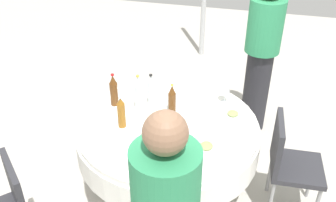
% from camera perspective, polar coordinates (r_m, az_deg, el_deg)
% --- Properties ---
extents(ground_plane, '(10.00, 10.00, 0.00)m').
position_cam_1_polar(ground_plane, '(3.50, 0.00, -13.11)').
color(ground_plane, '#B7B2A8').
extents(dining_table, '(1.46, 1.46, 0.74)m').
position_cam_1_polar(dining_table, '(3.10, 0.00, -5.41)').
color(dining_table, white).
rests_on(dining_table, ground_plane).
extents(bottle_brown_mid, '(0.06, 0.06, 0.26)m').
position_cam_1_polar(bottle_brown_mid, '(3.07, 0.60, 0.23)').
color(bottle_brown_mid, '#593314').
rests_on(bottle_brown_mid, dining_table).
extents(bottle_amber_east, '(0.06, 0.06, 0.27)m').
position_cam_1_polar(bottle_amber_east, '(2.92, -7.00, -1.74)').
color(bottle_amber_east, '#8C5619').
rests_on(bottle_amber_east, dining_table).
extents(bottle_brown_outer, '(0.07, 0.07, 0.29)m').
position_cam_1_polar(bottle_brown_outer, '(3.19, -8.12, 1.54)').
color(bottle_brown_outer, '#593314').
rests_on(bottle_brown_outer, dining_table).
extents(bottle_clear_rear, '(0.06, 0.06, 0.29)m').
position_cam_1_polar(bottle_clear_rear, '(3.15, -2.54, 1.52)').
color(bottle_clear_rear, silver).
rests_on(bottle_clear_rear, dining_table).
extents(bottle_clear_far, '(0.06, 0.06, 0.32)m').
position_cam_1_polar(bottle_clear_far, '(3.09, -4.45, 1.04)').
color(bottle_clear_far, silver).
rests_on(bottle_clear_far, dining_table).
extents(wine_glass_rear, '(0.07, 0.07, 0.16)m').
position_cam_1_polar(wine_glass_rear, '(3.24, 8.58, 1.58)').
color(wine_glass_rear, white).
rests_on(wine_glass_rear, dining_table).
extents(wine_glass_far, '(0.08, 0.08, 0.13)m').
position_cam_1_polar(wine_glass_far, '(2.56, -3.30, -8.15)').
color(wine_glass_far, white).
rests_on(wine_glass_far, dining_table).
extents(plate_inner, '(0.21, 0.21, 0.04)m').
position_cam_1_polar(plate_inner, '(2.97, 0.27, -3.53)').
color(plate_inner, white).
rests_on(plate_inner, dining_table).
extents(plate_right, '(0.22, 0.22, 0.02)m').
position_cam_1_polar(plate_right, '(3.35, 3.80, 0.94)').
color(plate_right, white).
rests_on(plate_right, dining_table).
extents(plate_north, '(0.23, 0.23, 0.04)m').
position_cam_1_polar(plate_north, '(2.76, 5.74, -6.91)').
color(plate_north, white).
rests_on(plate_north, dining_table).
extents(plate_near, '(0.22, 0.22, 0.04)m').
position_cam_1_polar(plate_near, '(3.12, 9.66, -2.05)').
color(plate_near, white).
rests_on(plate_near, dining_table).
extents(spoon_east, '(0.10, 0.17, 0.00)m').
position_cam_1_polar(spoon_east, '(2.94, -10.70, -4.77)').
color(spoon_east, silver).
rests_on(spoon_east, dining_table).
extents(knife_outer, '(0.18, 0.04, 0.00)m').
position_cam_1_polar(knife_outer, '(3.35, -4.41, 0.81)').
color(knife_outer, silver).
rests_on(knife_outer, dining_table).
extents(spoon_rear, '(0.11, 0.16, 0.00)m').
position_cam_1_polar(spoon_rear, '(2.75, -3.44, -7.23)').
color(spoon_rear, silver).
rests_on(spoon_rear, dining_table).
extents(folded_napkin, '(0.17, 0.17, 0.02)m').
position_cam_1_polar(folded_napkin, '(2.79, -8.55, -6.74)').
color(folded_napkin, white).
rests_on(folded_napkin, dining_table).
extents(person_mid, '(0.34, 0.34, 1.65)m').
position_cam_1_polar(person_mid, '(3.90, 13.77, 6.77)').
color(person_mid, '#26262B').
rests_on(person_mid, ground_plane).
extents(chair_left, '(0.42, 0.42, 0.87)m').
position_cam_1_polar(chair_left, '(3.14, 17.50, -8.40)').
color(chair_left, '#2D2D33').
rests_on(chair_left, ground_plane).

